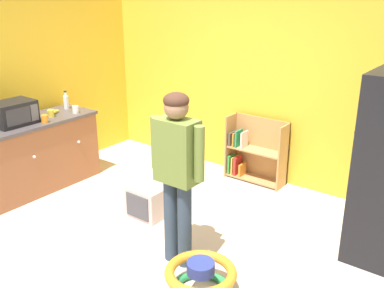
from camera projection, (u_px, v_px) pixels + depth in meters
ground_plane at (152, 254)px, 4.25m from camera, size 12.00×12.00×0.00m
back_wall at (272, 79)px, 5.55m from camera, size 5.20×0.06×2.70m
left_side_wall at (44, 74)px, 5.89m from camera, size 0.06×2.99×2.70m
kitchen_counter at (20, 159)px, 5.38m from camera, size 0.65×2.02×0.90m
bookshelf at (253, 153)px, 5.81m from camera, size 0.80×0.28×0.85m
standing_person at (177, 165)px, 3.82m from camera, size 0.57×0.22×1.63m
baby_walker at (201, 279)px, 3.64m from camera, size 0.60×0.60×0.32m
pet_carrier at (154, 198)px, 5.00m from camera, size 0.42×0.55×0.36m
microwave at (13, 113)px, 5.19m from camera, size 0.37×0.48×0.28m
banana_bunch at (54, 112)px, 5.67m from camera, size 0.15×0.16×0.04m
clear_bottle at (66, 102)px, 5.87m from camera, size 0.07×0.07×0.25m
white_cup at (76, 110)px, 5.69m from camera, size 0.08×0.08×0.09m
yellow_cup at (51, 113)px, 5.51m from camera, size 0.08×0.08×0.09m
orange_cup at (45, 119)px, 5.29m from camera, size 0.08×0.08×0.09m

